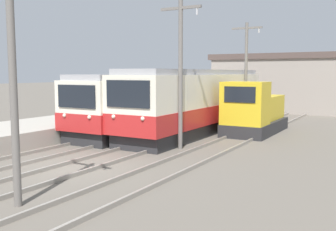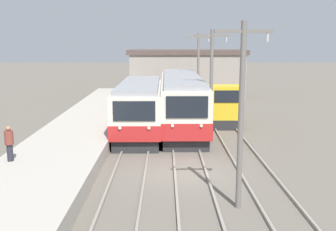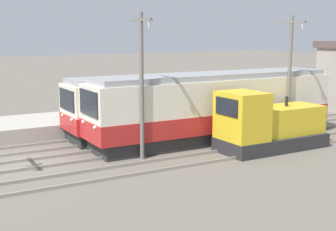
% 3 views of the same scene
% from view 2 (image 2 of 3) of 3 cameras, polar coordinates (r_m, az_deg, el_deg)
% --- Properties ---
extents(ground_plane, '(200.00, 200.00, 0.00)m').
position_cam_2_polar(ground_plane, '(18.40, 2.62, -8.34)').
color(ground_plane, '#665E54').
extents(platform_left, '(4.50, 54.00, 0.81)m').
position_cam_2_polar(platform_left, '(18.99, -16.69, -6.89)').
color(platform_left, '#ADA599').
rests_on(platform_left, ground).
extents(track_left, '(1.54, 60.00, 0.14)m').
position_cam_2_polar(track_left, '(18.42, -5.56, -8.12)').
color(track_left, gray).
rests_on(track_left, ground).
extents(track_center, '(1.54, 60.00, 0.14)m').
position_cam_2_polar(track_center, '(18.39, 3.25, -8.12)').
color(track_center, gray).
rests_on(track_center, ground).
extents(track_right, '(1.54, 60.00, 0.14)m').
position_cam_2_polar(track_right, '(18.82, 12.50, -7.92)').
color(track_right, gray).
rests_on(track_right, ground).
extents(commuter_train_left, '(2.84, 10.35, 3.39)m').
position_cam_2_polar(commuter_train_left, '(25.93, -4.05, 0.86)').
color(commuter_train_left, '#28282B').
rests_on(commuter_train_left, ground).
extents(commuter_train_center, '(2.84, 14.34, 3.66)m').
position_cam_2_polar(commuter_train_center, '(28.00, 1.95, 1.83)').
color(commuter_train_center, '#28282B').
rests_on(commuter_train_center, ground).
extents(shunting_locomotive, '(2.40, 5.71, 3.00)m').
position_cam_2_polar(shunting_locomotive, '(29.42, 7.70, 1.20)').
color(shunting_locomotive, '#28282B').
rests_on(shunting_locomotive, ground).
extents(catenary_mast_near, '(2.00, 0.20, 6.68)m').
position_cam_2_polar(catenary_mast_near, '(13.97, 10.61, 0.89)').
color(catenary_mast_near, slate).
rests_on(catenary_mast_near, ground).
extents(catenary_mast_mid, '(2.00, 0.20, 6.68)m').
position_cam_2_polar(catenary_mast_mid, '(22.80, 6.32, 4.72)').
color(catenary_mast_mid, slate).
rests_on(catenary_mast_mid, ground).
extents(catenary_mast_far, '(2.00, 0.20, 6.68)m').
position_cam_2_polar(catenary_mast_far, '(31.73, 4.42, 6.40)').
color(catenary_mast_far, slate).
rests_on(catenary_mast_far, ground).
extents(person_on_platform, '(0.38, 0.38, 1.58)m').
position_cam_2_polar(person_on_platform, '(18.55, -22.05, -3.60)').
color(person_on_platform, '#282833').
rests_on(person_on_platform, platform_left).
extents(station_building, '(12.60, 6.30, 5.15)m').
position_cam_2_polar(station_building, '(43.57, 2.67, 6.17)').
color(station_building, gray).
rests_on(station_building, ground).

